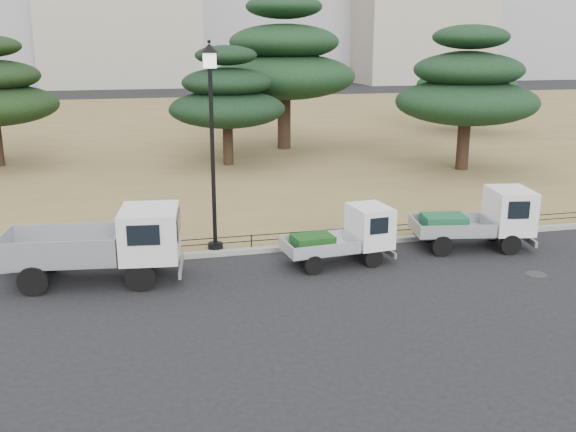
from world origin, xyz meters
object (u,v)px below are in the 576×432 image
object	(u,v)px
truck_large	(104,242)
street_lamp	(211,114)
tarp_pile	(24,250)
truck_kei_front	(346,236)
truck_kei_rear	(481,219)

from	to	relation	value
truck_large	street_lamp	world-z (taller)	street_lamp
truck_large	street_lamp	bearing A→B (deg)	34.87
tarp_pile	street_lamp	bearing A→B (deg)	-1.57
truck_kei_front	truck_kei_rear	xyz separation A→B (m)	(4.64, 0.35, 0.12)
street_lamp	truck_kei_rear	bearing A→B (deg)	-10.33
truck_kei_front	street_lamp	bearing A→B (deg)	147.27
truck_kei_front	street_lamp	distance (m)	5.38
truck_large	truck_kei_rear	distance (m)	11.53
truck_kei_rear	truck_kei_front	bearing A→B (deg)	-165.99
tarp_pile	truck_kei_rear	bearing A→B (deg)	-6.83
truck_large	street_lamp	distance (m)	4.88
street_lamp	tarp_pile	world-z (taller)	street_lamp
truck_kei_front	tarp_pile	xyz separation A→B (m)	(-9.25, 2.01, -0.34)
truck_kei_front	truck_kei_rear	size ratio (longest dim) A/B	0.85
truck_large	truck_kei_front	distance (m)	6.90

